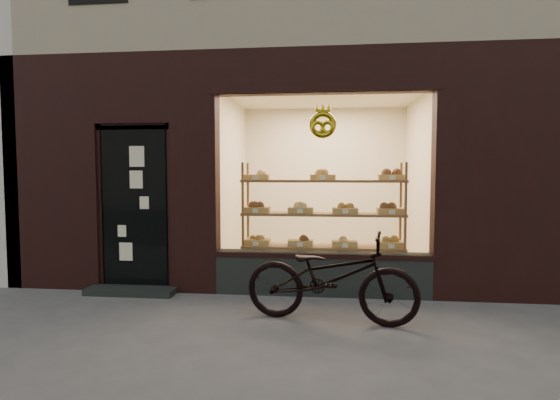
# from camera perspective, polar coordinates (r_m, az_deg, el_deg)

# --- Properties ---
(ground) EXTENTS (90.00, 90.00, 0.00)m
(ground) POSITION_cam_1_polar(r_m,az_deg,el_deg) (3.79, -2.27, -20.88)
(ground) COLOR #4F4F4F
(display_shelf) EXTENTS (2.20, 0.45, 1.70)m
(display_shelf) POSITION_cam_1_polar(r_m,az_deg,el_deg) (6.00, 5.58, -3.34)
(display_shelf) COLOR brown
(display_shelf) RESTS_ON ground
(bicycle) EXTENTS (1.88, 0.89, 0.95)m
(bicycle) POSITION_cam_1_polar(r_m,az_deg,el_deg) (4.66, 6.63, -9.98)
(bicycle) COLOR black
(bicycle) RESTS_ON ground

